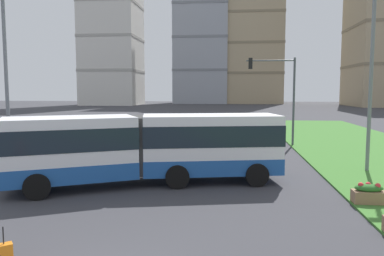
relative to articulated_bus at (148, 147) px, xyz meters
name	(u,v)px	position (x,y,z in m)	size (l,w,h in m)	color
articulated_bus	(148,147)	(0.00, 0.00, 0.00)	(11.88, 6.19, 3.00)	white
car_white_van	(128,130)	(-5.13, 15.41, -0.90)	(4.60, 2.49, 1.58)	silver
rolling_suitcase	(4,256)	(-1.58, -8.19, -1.34)	(0.43, 0.41, 0.97)	orange
flower_planter_2	(369,193)	(8.50, -2.20, -1.23)	(1.10, 0.56, 0.74)	#937051
traffic_light_far_right	(279,86)	(7.01, 12.49, 2.71)	(3.55, 0.28, 6.43)	#474C51
streetlight_left	(6,67)	(-7.59, 2.00, 3.59)	(0.70, 0.28, 9.60)	slate
streetlight_median	(371,72)	(10.40, 3.62, 3.32)	(0.70, 0.28, 9.05)	slate
apartment_tower_west	(112,23)	(-29.09, 87.33, 20.45)	(14.85, 14.65, 44.16)	silver
apartment_tower_westcentre	(202,25)	(-5.75, 103.68, 22.16)	(16.13, 17.57, 47.59)	#9EA3AD
apartment_tower_centre	(250,18)	(8.95, 104.51, 24.33)	(19.04, 17.71, 51.93)	tan
apartment_tower_eastcentre	(383,28)	(40.78, 85.37, 17.78)	(14.65, 19.62, 38.83)	tan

